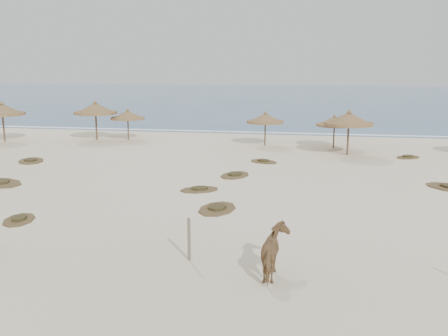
{
  "coord_description": "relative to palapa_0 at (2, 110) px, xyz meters",
  "views": [
    {
      "loc": [
        5.12,
        -17.52,
        5.93
      ],
      "look_at": [
        1.09,
        5.0,
        1.15
      ],
      "focal_mm": 40.0,
      "sensor_mm": 36.0,
      "label": 1
    }
  ],
  "objects": [
    {
      "name": "ground",
      "position": [
        18.51,
        -17.35,
        -2.45
      ],
      "size": [
        160.0,
        160.0,
        0.0
      ],
      "primitive_type": "plane",
      "color": "beige",
      "rests_on": "ground"
    },
    {
      "name": "ocean",
      "position": [
        18.51,
        57.65,
        -2.45
      ],
      "size": [
        200.0,
        100.0,
        0.01
      ],
      "primitive_type": "cube",
      "color": "#2D5988",
      "rests_on": "ground"
    },
    {
      "name": "foam_line",
      "position": [
        18.51,
        8.65,
        -2.45
      ],
      "size": [
        70.0,
        0.6,
        0.01
      ],
      "primitive_type": "cube",
      "color": "white",
      "rests_on": "ground"
    },
    {
      "name": "palapa_0",
      "position": [
        0.0,
        0.0,
        0.0
      ],
      "size": [
        4.41,
        4.41,
        3.16
      ],
      "rotation": [
        0.0,
        0.0,
        0.39
      ],
      "color": "brown",
      "rests_on": "ground"
    },
    {
      "name": "palapa_1",
      "position": [
        6.68,
        2.15,
        -0.01
      ],
      "size": [
        4.05,
        4.05,
        3.15
      ],
      "rotation": [
        0.0,
        0.0,
        0.23
      ],
      "color": "brown",
      "rests_on": "ground"
    },
    {
      "name": "palapa_2",
      "position": [
        9.17,
        2.59,
        -0.51
      ],
      "size": [
        3.23,
        3.23,
        2.51
      ],
      "rotation": [
        0.0,
        0.0,
        -0.23
      ],
      "color": "brown",
      "rests_on": "ground"
    },
    {
      "name": "palapa_3",
      "position": [
        20.17,
        1.69,
        -0.46
      ],
      "size": [
        3.63,
        3.63,
        2.57
      ],
      "rotation": [
        0.0,
        0.0,
        0.43
      ],
      "color": "brown",
      "rests_on": "ground"
    },
    {
      "name": "palapa_4",
      "position": [
        25.14,
        1.34,
        -0.55
      ],
      "size": [
        2.72,
        2.72,
        2.45
      ],
      "rotation": [
        0.0,
        0.0,
        -0.04
      ],
      "color": "brown",
      "rests_on": "ground"
    },
    {
      "name": "palapa_5",
      "position": [
        25.95,
        -1.28,
        -0.09
      ],
      "size": [
        4.21,
        4.21,
        3.04
      ],
      "rotation": [
        0.0,
        0.0,
        0.37
      ],
      "color": "brown",
      "rests_on": "ground"
    },
    {
      "name": "horse",
      "position": [
        22.73,
        -21.57,
        -1.72
      ],
      "size": [
        0.84,
        1.75,
        1.46
      ],
      "primitive_type": "imported",
      "rotation": [
        0.0,
        0.0,
        3.17
      ],
      "color": "olive",
      "rests_on": "ground"
    },
    {
      "name": "fence_post_near",
      "position": [
        20.03,
        -20.8,
        -1.78
      ],
      "size": [
        0.13,
        0.13,
        1.35
      ],
      "primitive_type": "cylinder",
      "rotation": [
        0.0,
        0.0,
        -0.31
      ],
      "color": "#655D4C",
      "rests_on": "ground"
    },
    {
      "name": "scrub_2",
      "position": [
        18.39,
        -12.29,
        -2.4
      ],
      "size": [
        2.25,
        1.99,
        0.16
      ],
      "rotation": [
        0.0,
        0.0,
        0.5
      ],
      "color": "brown",
      "rests_on": "ground"
    },
    {
      "name": "scrub_3",
      "position": [
        19.57,
        -8.87,
        -2.4
      ],
      "size": [
        1.95,
        2.42,
        0.16
      ],
      "rotation": [
        0.0,
        0.0,
        1.26
      ],
      "color": "brown",
      "rests_on": "ground"
    },
    {
      "name": "scrub_6",
      "position": [
        6.47,
        -7.08,
        -2.4
      ],
      "size": [
        2.44,
        2.77,
        0.16
      ],
      "rotation": [
        0.0,
        0.0,
        2.07
      ],
      "color": "brown",
      "rests_on": "ground"
    },
    {
      "name": "scrub_7",
      "position": [
        20.72,
        -4.77,
        -2.4
      ],
      "size": [
        2.17,
        1.95,
        0.16
      ],
      "rotation": [
        0.0,
        0.0,
        2.6
      ],
      "color": "brown",
      "rests_on": "ground"
    },
    {
      "name": "scrub_9",
      "position": [
        19.84,
        -15.31,
        -2.4
      ],
      "size": [
        1.79,
        2.43,
        0.16
      ],
      "rotation": [
        0.0,
        0.0,
        1.4
      ],
      "color": "brown",
      "rests_on": "ground"
    },
    {
      "name": "scrub_10",
      "position": [
        29.75,
        -1.67,
        -2.4
      ],
      "size": [
        2.03,
        1.93,
        0.16
      ],
      "rotation": [
        0.0,
        0.0,
        0.66
      ],
      "color": "brown",
      "rests_on": "ground"
    },
    {
      "name": "scrub_11",
      "position": [
        12.59,
        -18.13,
        -2.4
      ],
      "size": [
        1.53,
        1.97,
        0.16
      ],
      "rotation": [
        0.0,
        0.0,
        1.82
      ],
      "color": "brown",
      "rests_on": "ground"
    }
  ]
}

